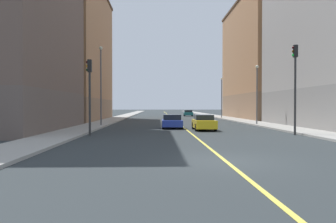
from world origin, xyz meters
The scene contains 15 objects.
ground_plane centered at (0.00, 0.00, 0.00)m, with size 400.00×400.00×0.00m, color #2D3335.
sidewalk_left centered at (9.44, 49.00, 0.07)m, with size 3.02×168.00×0.15m, color #9E9B93.
sidewalk_right centered at (-9.44, 49.00, 0.07)m, with size 3.02×168.00×0.15m, color #9E9B93.
lane_center_stripe centered at (0.00, 49.00, 0.01)m, with size 0.16×154.00×0.01m, color #E5D14C.
building_left_mid centered at (15.65, 44.94, 10.03)m, with size 9.71×25.17×20.04m.
building_right_corner centered at (-15.65, 16.93, 10.82)m, with size 9.71×17.72×21.62m.
building_right_midblock centered at (-15.65, 38.52, 10.05)m, with size 9.71×23.37×20.09m.
traffic_light_left_near centered at (7.52, 11.70, 4.25)m, with size 0.40×0.32×6.64m.
traffic_light_right_near centered at (-7.55, 11.70, 3.59)m, with size 0.40×0.32×5.50m.
street_lamp_left_near centered at (8.54, 24.69, 4.19)m, with size 0.36×0.36×6.60m.
street_lamp_right_near centered at (-8.54, 22.68, 5.05)m, with size 0.36×0.36×8.23m.
street_lamp_left_far centered at (8.54, 45.57, 4.37)m, with size 0.36×0.36×6.94m.
car_yellow centered at (1.49, 16.98, 0.67)m, with size 1.85×4.34×1.37m.
car_blue centered at (-1.22, 19.55, 0.65)m, with size 2.01×4.12×1.33m.
car_teal centered at (4.03, 59.64, 0.65)m, with size 1.99×4.03×1.30m.
Camera 1 is at (-2.65, -13.07, 2.13)m, focal length 36.34 mm.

